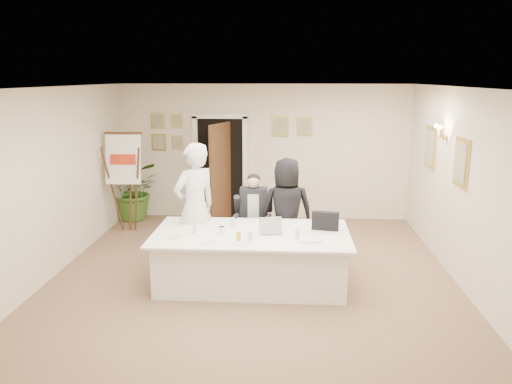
{
  "coord_description": "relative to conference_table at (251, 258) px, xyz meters",
  "views": [
    {
      "loc": [
        0.5,
        -6.79,
        2.95
      ],
      "look_at": [
        0.03,
        0.6,
        1.23
      ],
      "focal_mm": 35.0,
      "sensor_mm": 36.0,
      "label": 1
    }
  ],
  "objects": [
    {
      "name": "floor",
      "position": [
        -0.0,
        0.02,
        -0.39
      ],
      "size": [
        7.0,
        7.0,
        0.0
      ],
      "primitive_type": "plane",
      "color": "brown",
      "rests_on": "ground"
    },
    {
      "name": "ceiling",
      "position": [
        -0.0,
        0.02,
        2.41
      ],
      "size": [
        6.0,
        7.0,
        0.02
      ],
      "primitive_type": "cube",
      "color": "white",
      "rests_on": "wall_back"
    },
    {
      "name": "wall_back",
      "position": [
        -0.0,
        3.52,
        1.01
      ],
      "size": [
        6.0,
        0.1,
        2.8
      ],
      "primitive_type": "cube",
      "color": "beige",
      "rests_on": "floor"
    },
    {
      "name": "wall_front",
      "position": [
        -0.0,
        -3.48,
        1.01
      ],
      "size": [
        6.0,
        0.1,
        2.8
      ],
      "primitive_type": "cube",
      "color": "beige",
      "rests_on": "floor"
    },
    {
      "name": "wall_left",
      "position": [
        -3.0,
        0.02,
        1.01
      ],
      "size": [
        0.1,
        7.0,
        2.8
      ],
      "primitive_type": "cube",
      "color": "beige",
      "rests_on": "floor"
    },
    {
      "name": "wall_right",
      "position": [
        3.0,
        0.02,
        1.01
      ],
      "size": [
        0.1,
        7.0,
        2.8
      ],
      "primitive_type": "cube",
      "color": "beige",
      "rests_on": "floor"
    },
    {
      "name": "doorway",
      "position": [
        -0.88,
        3.34,
        0.65
      ],
      "size": [
        1.14,
        0.86,
        2.2
      ],
      "color": "black",
      "rests_on": "floor"
    },
    {
      "name": "pictures_back_wall",
      "position": [
        -0.8,
        3.49,
        1.46
      ],
      "size": [
        3.4,
        0.06,
        0.8
      ],
      "primitive_type": null,
      "color": "gold",
      "rests_on": "wall_back"
    },
    {
      "name": "pictures_right_wall",
      "position": [
        2.97,
        1.22,
        1.36
      ],
      "size": [
        0.06,
        2.2,
        0.8
      ],
      "primitive_type": null,
      "color": "gold",
      "rests_on": "wall_right"
    },
    {
      "name": "wall_sconce",
      "position": [
        2.9,
        1.22,
        1.71
      ],
      "size": [
        0.2,
        0.3,
        0.24
      ],
      "primitive_type": null,
      "color": "#BE8B3D",
      "rests_on": "wall_right"
    },
    {
      "name": "conference_table",
      "position": [
        0.0,
        0.0,
        0.0
      ],
      "size": [
        2.79,
        1.49,
        0.78
      ],
      "color": "white",
      "rests_on": "floor"
    },
    {
      "name": "seated_man",
      "position": [
        -0.05,
        1.13,
        0.32
      ],
      "size": [
        0.69,
        0.73,
        1.42
      ],
      "primitive_type": null,
      "rotation": [
        0.0,
        0.0,
        0.14
      ],
      "color": "black",
      "rests_on": "floor"
    },
    {
      "name": "flip_chart",
      "position": [
        -2.57,
        2.36,
        0.49
      ],
      "size": [
        0.67,
        0.43,
        1.9
      ],
      "color": "#3D2513",
      "rests_on": "floor"
    },
    {
      "name": "standing_man",
      "position": [
        -0.9,
        0.52,
        0.6
      ],
      "size": [
        0.85,
        0.84,
        1.99
      ],
      "primitive_type": "imported",
      "rotation": [
        0.0,
        0.0,
        3.9
      ],
      "color": "silver",
      "rests_on": "floor"
    },
    {
      "name": "standing_woman",
      "position": [
        0.5,
        0.92,
        0.46
      ],
      "size": [
        0.89,
        0.64,
        1.71
      ],
      "primitive_type": "imported",
      "rotation": [
        0.0,
        0.0,
        3.26
      ],
      "color": "black",
      "rests_on": "floor"
    },
    {
      "name": "potted_palm",
      "position": [
        -2.69,
        3.2,
        0.24
      ],
      "size": [
        1.32,
        1.21,
        1.26
      ],
      "primitive_type": "imported",
      "rotation": [
        0.0,
        0.0,
        0.23
      ],
      "color": "#396020",
      "rests_on": "floor"
    },
    {
      "name": "laptop",
      "position": [
        0.28,
        0.03,
        0.52
      ],
      "size": [
        0.39,
        0.41,
        0.28
      ],
      "primitive_type": null,
      "rotation": [
        0.0,
        0.0,
        0.22
      ],
      "color": "#B7BABC",
      "rests_on": "conference_table"
    },
    {
      "name": "laptop_bag",
      "position": [
        1.06,
        0.2,
        0.52
      ],
      "size": [
        0.4,
        0.17,
        0.27
      ],
      "primitive_type": "cube",
      "rotation": [
        0.0,
        0.0,
        -0.16
      ],
      "color": "black",
      "rests_on": "conference_table"
    },
    {
      "name": "paper_stack",
      "position": [
        0.83,
        -0.32,
        0.4
      ],
      "size": [
        0.31,
        0.22,
        0.03
      ],
      "primitive_type": "cube",
      "rotation": [
        0.0,
        0.0,
        0.02
      ],
      "color": "white",
      "rests_on": "conference_table"
    },
    {
      "name": "plate_left",
      "position": [
        -1.04,
        -0.29,
        0.39
      ],
      "size": [
        0.22,
        0.22,
        0.01
      ],
      "primitive_type": "cylinder",
      "rotation": [
        0.0,
        0.0,
        -0.08
      ],
      "color": "white",
      "rests_on": "conference_table"
    },
    {
      "name": "plate_mid",
      "position": [
        -0.54,
        -0.47,
        0.39
      ],
      "size": [
        0.23,
        0.23,
        0.01
      ],
      "primitive_type": "cylinder",
      "rotation": [
        0.0,
        0.0,
        -0.05
      ],
      "color": "white",
      "rests_on": "conference_table"
    },
    {
      "name": "plate_near",
      "position": [
        -0.09,
        -0.5,
        0.39
      ],
      "size": [
        0.26,
        0.26,
        0.01
      ],
      "primitive_type": "cylinder",
      "rotation": [
        0.0,
        0.0,
        -0.21
      ],
      "color": "white",
      "rests_on": "conference_table"
    },
    {
      "name": "glass_a",
      "position": [
        -0.8,
        -0.06,
        0.45
      ],
      "size": [
        0.08,
        0.08,
        0.14
      ],
      "primitive_type": "cylinder",
      "rotation": [
        0.0,
        0.0,
        -0.31
      ],
      "color": "silver",
      "rests_on": "conference_table"
    },
    {
      "name": "glass_b",
      "position": [
        0.02,
        -0.41,
        0.45
      ],
      "size": [
        0.09,
        0.09,
        0.14
      ],
      "primitive_type": "cylinder",
      "rotation": [
        0.0,
        0.0,
        -0.29
      ],
      "color": "silver",
      "rests_on": "conference_table"
    },
    {
      "name": "glass_c",
      "position": [
        0.65,
        -0.25,
        0.45
      ],
      "size": [
        0.07,
        0.07,
        0.14
      ],
      "primitive_type": "cylinder",
      "rotation": [
        0.0,
        0.0,
        -0.15
      ],
      "color": "silver",
      "rests_on": "conference_table"
    },
    {
      "name": "glass_d",
      "position": [
        -0.3,
        0.25,
        0.45
      ],
      "size": [
        0.08,
        0.08,
        0.14
      ],
      "primitive_type": "cylinder",
      "rotation": [
        0.0,
        0.0,
        -0.26
      ],
      "color": "silver",
      "rests_on": "conference_table"
    },
    {
      "name": "oj_glass",
      "position": [
        -0.14,
        -0.4,
        0.45
      ],
      "size": [
        0.08,
        0.08,
        0.13
      ],
      "primitive_type": "cylinder",
      "rotation": [
        0.0,
        0.0,
        -0.26
      ],
      "color": "gold",
      "rests_on": "conference_table"
    },
    {
      "name": "steel_jug",
      "position": [
        -0.41,
        -0.1,
        0.44
      ],
      "size": [
        0.09,
        0.09,
        0.11
      ],
      "primitive_type": "cylinder",
      "rotation": [
        0.0,
        0.0,
        -0.06
      ],
      "color": "silver",
      "rests_on": "conference_table"
    }
  ]
}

